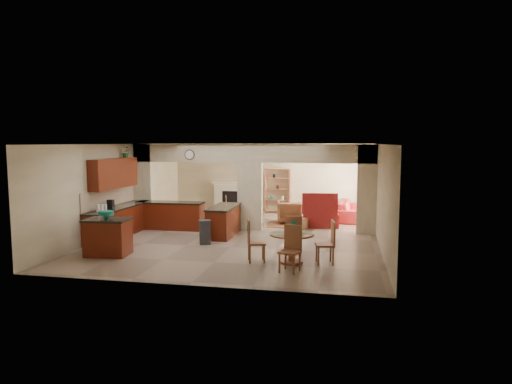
% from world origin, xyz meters
% --- Properties ---
extents(floor, '(10.00, 10.00, 0.00)m').
position_xyz_m(floor, '(0.00, 0.00, 0.00)').
color(floor, gray).
rests_on(floor, ground).
extents(ceiling, '(10.00, 10.00, 0.00)m').
position_xyz_m(ceiling, '(0.00, 0.00, 2.80)').
color(ceiling, white).
rests_on(ceiling, wall_back).
extents(wall_back, '(8.00, 0.00, 8.00)m').
position_xyz_m(wall_back, '(0.00, 5.00, 1.40)').
color(wall_back, beige).
rests_on(wall_back, floor).
extents(wall_front, '(8.00, 0.00, 8.00)m').
position_xyz_m(wall_front, '(0.00, -5.00, 1.40)').
color(wall_front, beige).
rests_on(wall_front, floor).
extents(wall_left, '(0.00, 10.00, 10.00)m').
position_xyz_m(wall_left, '(-4.00, 0.00, 1.40)').
color(wall_left, beige).
rests_on(wall_left, floor).
extents(wall_right, '(0.00, 10.00, 10.00)m').
position_xyz_m(wall_right, '(4.00, 0.00, 1.40)').
color(wall_right, beige).
rests_on(wall_right, floor).
extents(partition_left_pier, '(0.60, 0.25, 2.80)m').
position_xyz_m(partition_left_pier, '(-3.70, 1.00, 1.40)').
color(partition_left_pier, beige).
rests_on(partition_left_pier, floor).
extents(partition_center_pier, '(0.80, 0.25, 2.20)m').
position_xyz_m(partition_center_pier, '(0.00, 1.00, 1.10)').
color(partition_center_pier, beige).
rests_on(partition_center_pier, floor).
extents(partition_right_pier, '(0.60, 0.25, 2.80)m').
position_xyz_m(partition_right_pier, '(3.70, 1.00, 1.40)').
color(partition_right_pier, beige).
rests_on(partition_right_pier, floor).
extents(partition_header, '(8.00, 0.25, 0.60)m').
position_xyz_m(partition_header, '(0.00, 1.00, 2.50)').
color(partition_header, beige).
rests_on(partition_header, partition_center_pier).
extents(kitchen_counter, '(2.52, 3.29, 1.48)m').
position_xyz_m(kitchen_counter, '(-3.26, -0.25, 0.46)').
color(kitchen_counter, '#481808').
rests_on(kitchen_counter, floor).
extents(upper_cabinets, '(0.35, 2.40, 0.90)m').
position_xyz_m(upper_cabinets, '(-3.82, -0.80, 1.92)').
color(upper_cabinets, '#481808').
rests_on(upper_cabinets, wall_left).
extents(peninsula, '(0.70, 1.85, 0.91)m').
position_xyz_m(peninsula, '(-0.60, -0.11, 0.46)').
color(peninsula, '#481808').
rests_on(peninsula, floor).
extents(wall_clock, '(0.34, 0.03, 0.34)m').
position_xyz_m(wall_clock, '(-2.00, 0.85, 2.45)').
color(wall_clock, '#452717').
rests_on(wall_clock, partition_header).
extents(rug, '(1.60, 1.30, 0.01)m').
position_xyz_m(rug, '(1.20, 2.10, 0.01)').
color(rug, brown).
rests_on(rug, floor).
extents(fireplace, '(1.60, 0.35, 1.20)m').
position_xyz_m(fireplace, '(-1.60, 4.83, 0.61)').
color(fireplace, silver).
rests_on(fireplace, floor).
extents(shelving_unit, '(1.00, 0.32, 1.80)m').
position_xyz_m(shelving_unit, '(0.35, 4.82, 0.90)').
color(shelving_unit, '#945333').
rests_on(shelving_unit, floor).
extents(window_a, '(0.02, 0.90, 1.90)m').
position_xyz_m(window_a, '(3.97, 2.30, 1.20)').
color(window_a, white).
rests_on(window_a, wall_right).
extents(window_b, '(0.02, 0.90, 1.90)m').
position_xyz_m(window_b, '(3.97, 4.00, 1.20)').
color(window_b, white).
rests_on(window_b, wall_right).
extents(glazed_door, '(0.02, 0.70, 2.10)m').
position_xyz_m(glazed_door, '(3.97, 3.15, 1.05)').
color(glazed_door, white).
rests_on(glazed_door, wall_right).
extents(drape_a_left, '(0.10, 0.28, 2.30)m').
position_xyz_m(drape_a_left, '(3.93, 1.70, 1.20)').
color(drape_a_left, '#3D1E18').
rests_on(drape_a_left, wall_right).
extents(drape_a_right, '(0.10, 0.28, 2.30)m').
position_xyz_m(drape_a_right, '(3.93, 2.90, 1.20)').
color(drape_a_right, '#3D1E18').
rests_on(drape_a_right, wall_right).
extents(drape_b_left, '(0.10, 0.28, 2.30)m').
position_xyz_m(drape_b_left, '(3.93, 3.40, 1.20)').
color(drape_b_left, '#3D1E18').
rests_on(drape_b_left, wall_right).
extents(drape_b_right, '(0.10, 0.28, 2.30)m').
position_xyz_m(drape_b_right, '(3.93, 4.60, 1.20)').
color(drape_b_right, '#3D1E18').
rests_on(drape_b_right, wall_right).
extents(ceiling_fan, '(1.00, 1.00, 0.10)m').
position_xyz_m(ceiling_fan, '(1.50, 3.00, 2.56)').
color(ceiling_fan, white).
rests_on(ceiling_fan, ceiling).
extents(kitchen_island, '(1.13, 0.85, 0.94)m').
position_xyz_m(kitchen_island, '(-2.83, -3.04, 0.47)').
color(kitchen_island, '#481808').
rests_on(kitchen_island, floor).
extents(teal_bowl, '(0.38, 0.38, 0.18)m').
position_xyz_m(teal_bowl, '(-2.90, -2.97, 1.03)').
color(teal_bowl, '#13836D').
rests_on(teal_bowl, kitchen_island).
extents(trash_can, '(0.37, 0.35, 0.63)m').
position_xyz_m(trash_can, '(-0.80, -1.37, 0.32)').
color(trash_can, '#2B2C2E').
rests_on(trash_can, floor).
extents(dining_table, '(1.05, 1.05, 0.71)m').
position_xyz_m(dining_table, '(1.82, -2.92, 0.48)').
color(dining_table, '#945333').
rests_on(dining_table, floor).
extents(fruit_bowl, '(0.30, 0.30, 0.16)m').
position_xyz_m(fruit_bowl, '(1.82, -2.94, 0.79)').
color(fruit_bowl, '#58AF25').
rests_on(fruit_bowl, dining_table).
extents(sofa, '(2.41, 1.10, 0.69)m').
position_xyz_m(sofa, '(3.30, 3.63, 0.34)').
color(sofa, maroon).
rests_on(sofa, floor).
extents(chaise, '(1.27, 1.08, 0.47)m').
position_xyz_m(chaise, '(2.23, 2.06, 0.24)').
color(chaise, maroon).
rests_on(chaise, floor).
extents(armchair, '(0.95, 0.97, 0.77)m').
position_xyz_m(armchair, '(1.11, 2.50, 0.38)').
color(armchair, maroon).
rests_on(armchair, floor).
extents(ottoman, '(0.65, 0.65, 0.37)m').
position_xyz_m(ottoman, '(1.55, 1.31, 0.19)').
color(ottoman, maroon).
rests_on(ottoman, floor).
extents(plant, '(0.31, 0.27, 0.34)m').
position_xyz_m(plant, '(-3.82, -0.00, 2.54)').
color(plant, '#204E14').
rests_on(plant, upper_cabinets).
extents(chair_north, '(0.44, 0.44, 1.02)m').
position_xyz_m(chair_north, '(1.79, -2.16, 0.55)').
color(chair_north, '#945333').
rests_on(chair_north, floor).
extents(chair_east, '(0.50, 0.50, 1.02)m').
position_xyz_m(chair_east, '(2.68, -2.80, 0.55)').
color(chair_east, '#945333').
rests_on(chair_east, floor).
extents(chair_south, '(0.52, 0.52, 1.02)m').
position_xyz_m(chair_south, '(1.89, -3.58, 0.55)').
color(chair_south, '#945333').
rests_on(chair_south, floor).
extents(chair_west, '(0.52, 0.52, 1.02)m').
position_xyz_m(chair_west, '(0.90, -2.97, 0.55)').
color(chair_west, '#945333').
rests_on(chair_west, floor).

